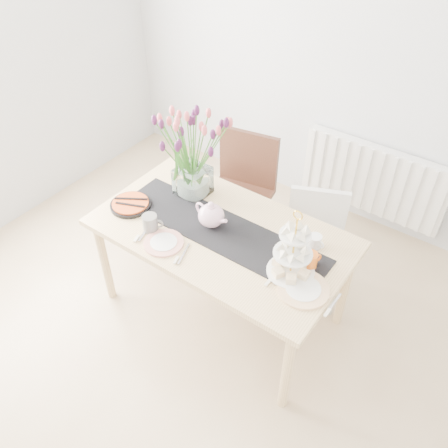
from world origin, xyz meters
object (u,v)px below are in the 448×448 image
Objects in this scene: tart_tin at (131,204)px; mug_orange at (310,260)px; mug_grey at (150,223)px; plate_left at (164,243)px; dining_table at (221,240)px; chair_white at (314,238)px; plate_right at (303,289)px; cake_stand at (292,258)px; radiator at (373,179)px; teapot at (211,216)px; cream_jug at (315,241)px; chair_brown at (242,185)px; tulip_vase at (191,142)px.

tart_tin is 1.23m from mug_orange.
mug_grey is 0.46× the size of plate_left.
chair_white reaches higher than dining_table.
tart_tin reaches higher than plate_right.
cake_stand is at bearing -101.68° from chair_white.
plate_left is (0.41, -0.14, -0.01)m from tart_tin.
cake_stand is (0.52, -0.06, 0.19)m from dining_table.
radiator is 4.15× the size of plate_right.
mug_grey is at bearing -145.54° from dining_table.
tart_tin reaches higher than dining_table.
teapot is 0.91× the size of plate_right.
radiator is 15.04× the size of cream_jug.
cream_jug reaches higher than radiator.
mug_orange reaches higher than plate_left.
chair_brown is 2.37× the size of cake_stand.
dining_table is 4.00× the size of cake_stand.
chair_white is 2.81× the size of plate_right.
tulip_vase reaches higher than plate_left.
cream_jug is 0.36m from plate_right.
chair_white reaches higher than plate_left.
teapot is at bearing 176.82° from dining_table.
chair_brown is at bearing 84.49° from mug_orange.
mug_grey is at bearing -173.22° from plate_right.
cake_stand is at bearing -77.94° from cream_jug.
chair_white is 0.50m from cream_jug.
dining_table is 0.64m from tulip_vase.
chair_white is (-0.05, -0.93, 0.02)m from radiator.
tart_tin is (-1.01, -0.72, 0.30)m from chair_white.
dining_table is at bearing 13.73° from tart_tin.
radiator is 1.27× the size of chair_brown.
tulip_vase is 0.98m from cream_jug.
tulip_vase is at bearing 111.20° from mug_orange.
chair_white reaches higher than plate_right.
tart_tin is 2.40× the size of mug_grey.
chair_white is 2.03× the size of cake_stand.
tulip_vase is 7.17× the size of mug_orange.
cake_stand is 3.58× the size of mug_grey.
mug_orange is (1.21, 0.20, 0.04)m from tart_tin.
plate_right reaches higher than dining_table.
radiator is at bearing 36.03° from mug_orange.
cake_stand is 0.61m from teapot.
chair_brown is 11.88× the size of cream_jug.
plate_left is (-0.74, -0.24, -0.11)m from cake_stand.
dining_table is at bearing -144.31° from cream_jug.
chair_white is at bearing 35.40° from tart_tin.
chair_white reaches higher than tart_tin.
cake_stand is 3.93× the size of mug_orange.
cream_jug is at bearing 88.48° from cake_stand.
chair_brown is 0.71m from chair_white.
tulip_vase is (-0.82, -1.30, 0.71)m from radiator.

